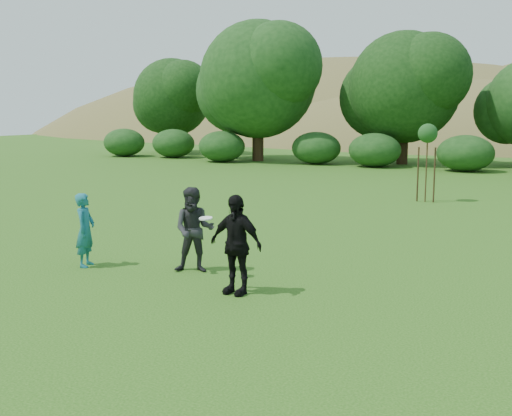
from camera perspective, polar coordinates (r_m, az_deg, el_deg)
The scene contains 6 objects.
ground at distance 12.59m, azimuth -6.62°, elevation -6.80°, with size 120.00×120.00×0.00m, color #19470C.
player_teal at distance 14.27m, azimuth -14.94°, elevation -1.90°, with size 0.58×0.38×1.59m, color #196371.
player_grey at distance 13.35m, azimuth -5.52°, elevation -1.95°, with size 0.87×0.67×1.78m, color #272729.
player_black at distance 11.73m, azimuth -1.82°, elevation -3.25°, with size 1.08×0.45×1.85m, color black.
frisbee at distance 12.74m, azimuth -4.49°, elevation -0.92°, with size 0.27×0.27×0.05m.
sapling at distance 24.07m, azimuth 15.02°, elevation 6.24°, with size 0.70×0.70×2.85m.
Camera 1 is at (7.05, -9.87, 3.38)m, focal length 45.00 mm.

